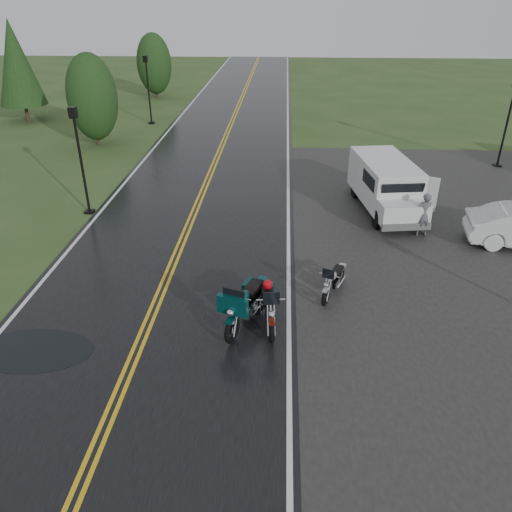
{
  "coord_description": "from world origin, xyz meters",
  "views": [
    {
      "loc": [
        3.52,
        -11.03,
        8.0
      ],
      "look_at": [
        2.8,
        2.0,
        1.0
      ],
      "focal_mm": 35.0,
      "sensor_mm": 36.0,
      "label": 1
    }
  ],
  "objects_px": {
    "motorcycle_silver": "(326,290)",
    "person_at_van": "(423,215)",
    "lamp_post_near_left": "(81,162)",
    "lamp_post_far_right": "(507,124)",
    "van_white": "(380,203)",
    "motorcycle_teal": "(232,319)",
    "lamp_post_far_left": "(148,90)",
    "motorcycle_red": "(271,321)"
  },
  "relations": [
    {
      "from": "motorcycle_silver",
      "to": "person_at_van",
      "type": "xyz_separation_m",
      "value": [
        3.8,
        4.85,
        0.26
      ]
    },
    {
      "from": "lamp_post_near_left",
      "to": "lamp_post_far_right",
      "type": "bearing_deg",
      "value": 20.6
    },
    {
      "from": "person_at_van",
      "to": "lamp_post_near_left",
      "type": "relative_size",
      "value": 0.38
    },
    {
      "from": "van_white",
      "to": "lamp_post_far_right",
      "type": "xyz_separation_m",
      "value": [
        7.34,
        7.91,
        1.15
      ]
    },
    {
      "from": "motorcycle_teal",
      "to": "person_at_van",
      "type": "xyz_separation_m",
      "value": [
        6.28,
        6.66,
        0.07
      ]
    },
    {
      "from": "lamp_post_near_left",
      "to": "lamp_post_far_left",
      "type": "xyz_separation_m",
      "value": [
        -1.12,
        15.14,
        0.05
      ]
    },
    {
      "from": "lamp_post_near_left",
      "to": "lamp_post_far_left",
      "type": "relative_size",
      "value": 0.98
    },
    {
      "from": "motorcycle_teal",
      "to": "lamp_post_far_right",
      "type": "height_order",
      "value": "lamp_post_far_right"
    },
    {
      "from": "lamp_post_far_right",
      "to": "motorcycle_silver",
      "type": "bearing_deg",
      "value": -125.89
    },
    {
      "from": "motorcycle_silver",
      "to": "lamp_post_far_right",
      "type": "height_order",
      "value": "lamp_post_far_right"
    },
    {
      "from": "motorcycle_silver",
      "to": "lamp_post_far_left",
      "type": "height_order",
      "value": "lamp_post_far_left"
    },
    {
      "from": "motorcycle_teal",
      "to": "lamp_post_far_left",
      "type": "height_order",
      "value": "lamp_post_far_left"
    },
    {
      "from": "motorcycle_silver",
      "to": "person_at_van",
      "type": "relative_size",
      "value": 1.15
    },
    {
      "from": "lamp_post_far_left",
      "to": "lamp_post_far_right",
      "type": "xyz_separation_m",
      "value": [
        19.83,
        -8.11,
        0.0
      ]
    },
    {
      "from": "lamp_post_far_left",
      "to": "lamp_post_near_left",
      "type": "bearing_deg",
      "value": -85.76
    },
    {
      "from": "motorcycle_red",
      "to": "lamp_post_far_left",
      "type": "relative_size",
      "value": 0.53
    },
    {
      "from": "motorcycle_red",
      "to": "van_white",
      "type": "distance_m",
      "value": 8.09
    },
    {
      "from": "lamp_post_near_left",
      "to": "van_white",
      "type": "bearing_deg",
      "value": -4.41
    },
    {
      "from": "van_white",
      "to": "person_at_van",
      "type": "bearing_deg",
      "value": -28.6
    },
    {
      "from": "motorcycle_red",
      "to": "motorcycle_teal",
      "type": "relative_size",
      "value": 0.92
    },
    {
      "from": "lamp_post_far_right",
      "to": "lamp_post_near_left",
      "type": "bearing_deg",
      "value": -159.4
    },
    {
      "from": "van_white",
      "to": "motorcycle_silver",
      "type": "bearing_deg",
      "value": -121.11
    },
    {
      "from": "van_white",
      "to": "lamp_post_far_right",
      "type": "bearing_deg",
      "value": 39.11
    },
    {
      "from": "motorcycle_red",
      "to": "motorcycle_teal",
      "type": "height_order",
      "value": "motorcycle_teal"
    },
    {
      "from": "motorcycle_red",
      "to": "motorcycle_silver",
      "type": "distance_m",
      "value": 2.28
    },
    {
      "from": "lamp_post_near_left",
      "to": "lamp_post_far_left",
      "type": "height_order",
      "value": "lamp_post_far_left"
    },
    {
      "from": "motorcycle_teal",
      "to": "lamp_post_far_right",
      "type": "xyz_separation_m",
      "value": [
        12.12,
        15.13,
        1.43
      ]
    },
    {
      "from": "motorcycle_silver",
      "to": "lamp_post_far_right",
      "type": "relative_size",
      "value": 0.43
    },
    {
      "from": "motorcycle_teal",
      "to": "person_at_van",
      "type": "distance_m",
      "value": 9.15
    },
    {
      "from": "motorcycle_silver",
      "to": "van_white",
      "type": "height_order",
      "value": "van_white"
    },
    {
      "from": "motorcycle_teal",
      "to": "lamp_post_near_left",
      "type": "relative_size",
      "value": 0.59
    },
    {
      "from": "van_white",
      "to": "lamp_post_near_left",
      "type": "bearing_deg",
      "value": 167.55
    },
    {
      "from": "motorcycle_red",
      "to": "motorcycle_teal",
      "type": "distance_m",
      "value": 0.99
    },
    {
      "from": "motorcycle_red",
      "to": "lamp_post_far_right",
      "type": "distance_m",
      "value": 18.78
    },
    {
      "from": "motorcycle_teal",
      "to": "van_white",
      "type": "relative_size",
      "value": 0.48
    },
    {
      "from": "lamp_post_far_right",
      "to": "van_white",
      "type": "bearing_deg",
      "value": -132.84
    },
    {
      "from": "motorcycle_teal",
      "to": "motorcycle_silver",
      "type": "relative_size",
      "value": 1.35
    },
    {
      "from": "motorcycle_red",
      "to": "van_white",
      "type": "bearing_deg",
      "value": 55.28
    },
    {
      "from": "motorcycle_teal",
      "to": "person_at_van",
      "type": "height_order",
      "value": "person_at_van"
    },
    {
      "from": "motorcycle_red",
      "to": "lamp_post_near_left",
      "type": "distance_m",
      "value": 11.12
    },
    {
      "from": "person_at_van",
      "to": "lamp_post_far_right",
      "type": "xyz_separation_m",
      "value": [
        5.84,
        8.47,
        1.36
      ]
    },
    {
      "from": "lamp_post_near_left",
      "to": "lamp_post_far_right",
      "type": "height_order",
      "value": "lamp_post_far_right"
    }
  ]
}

